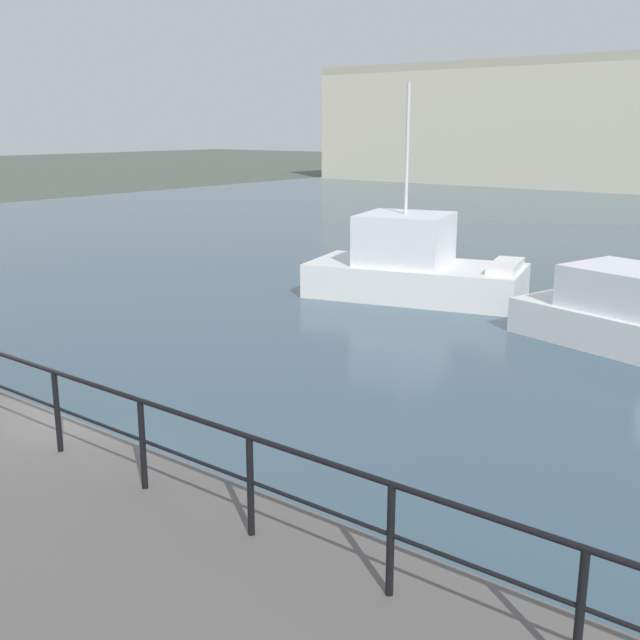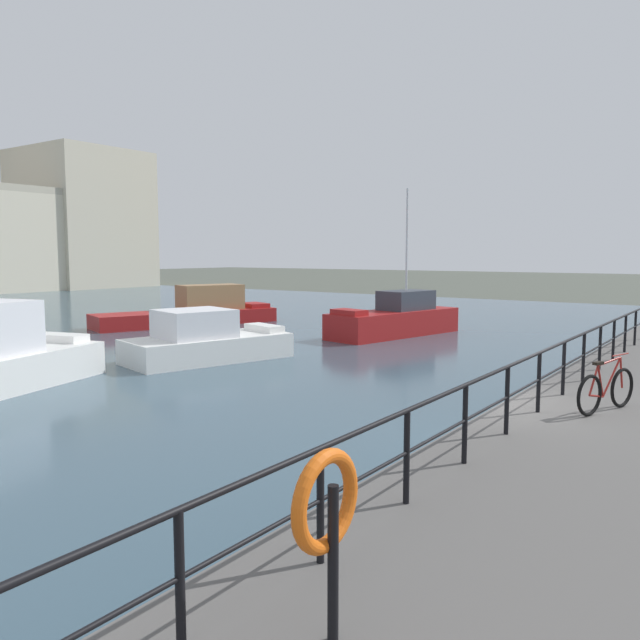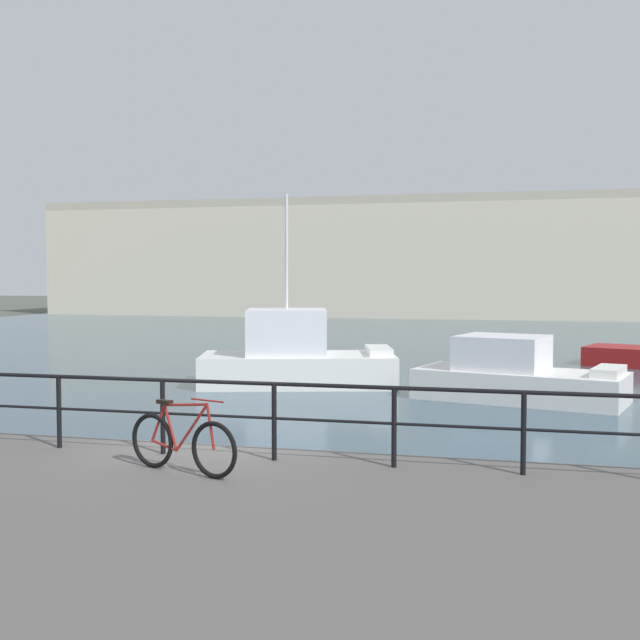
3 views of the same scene
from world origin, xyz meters
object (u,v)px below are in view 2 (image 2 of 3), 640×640
(moored_green_narrowboat, at_px, (195,311))
(life_ring_stand, at_px, (327,508))
(moored_small_launch, at_px, (396,319))
(parked_bicycle, at_px, (606,390))
(moored_harbor_tender, at_px, (205,341))

(moored_green_narrowboat, relative_size, life_ring_stand, 7.19)
(moored_small_launch, xyz_separation_m, parked_bicycle, (-14.35, -11.91, 0.68))
(moored_small_launch, distance_m, moored_harbor_tender, 10.42)
(moored_small_launch, bearing_deg, parked_bicycle, 51.22)
(moored_green_narrowboat, height_order, moored_harbor_tender, moored_green_narrowboat)
(moored_harbor_tender, bearing_deg, moored_green_narrowboat, 63.75)
(moored_green_narrowboat, bearing_deg, moored_harbor_tender, -111.57)
(moored_small_launch, relative_size, life_ring_stand, 5.38)
(moored_small_launch, bearing_deg, life_ring_stand, 38.82)
(moored_small_launch, xyz_separation_m, life_ring_stand, (-22.55, -11.63, 1.26))
(moored_small_launch, distance_m, life_ring_stand, 25.41)
(parked_bicycle, bearing_deg, moored_green_narrowboat, 80.81)
(moored_green_narrowboat, bearing_deg, life_ring_stand, -111.52)
(moored_green_narrowboat, height_order, parked_bicycle, moored_green_narrowboat)
(moored_harbor_tender, height_order, life_ring_stand, life_ring_stand)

